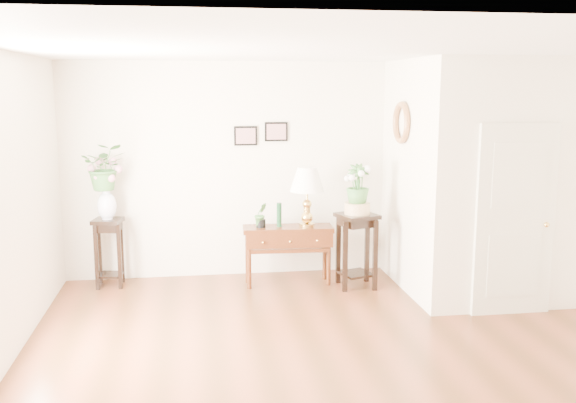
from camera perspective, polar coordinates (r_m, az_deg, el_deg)
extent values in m
cube|color=brown|center=(6.24, 4.67, -13.23)|extent=(6.00, 5.50, 0.02)
cube|color=white|center=(5.74, 5.08, 13.39)|extent=(6.00, 5.50, 0.02)
cube|color=white|center=(8.50, 0.61, 2.88)|extent=(6.00, 0.02, 2.80)
cube|color=white|center=(3.30, 16.02, -9.18)|extent=(6.00, 0.02, 2.80)
cube|color=white|center=(8.18, 16.43, 2.19)|extent=(1.80, 1.95, 2.80)
cube|color=beige|center=(7.35, 19.54, -1.60)|extent=(0.90, 0.05, 2.10)
cube|color=black|center=(8.35, -3.79, 5.84)|extent=(0.30, 0.02, 0.25)
cube|color=black|center=(8.39, -1.06, 6.22)|extent=(0.30, 0.02, 0.25)
torus|color=#A46D43|center=(7.89, 10.02, 6.92)|extent=(0.07, 0.51, 0.51)
cube|color=#331908|center=(8.13, -0.02, -4.81)|extent=(1.14, 0.43, 0.75)
cube|color=#D5AD55|center=(8.02, 1.70, 0.27)|extent=(0.53, 0.53, 0.75)
cylinder|color=#12381C|center=(8.00, -0.80, -1.06)|extent=(0.06, 0.06, 0.30)
imported|color=#3C7735|center=(7.97, -2.44, -1.27)|extent=(0.20, 0.18, 0.29)
cube|color=black|center=(8.35, -15.61, -4.40)|extent=(0.39, 0.39, 0.86)
imported|color=#3C7735|center=(8.15, -15.98, 3.26)|extent=(0.54, 0.47, 0.58)
cube|color=black|center=(8.06, 6.10, -4.35)|extent=(0.55, 0.55, 0.93)
cylinder|color=beige|center=(7.94, 6.18, -0.54)|extent=(0.42, 0.42, 0.14)
imported|color=#3C7735|center=(7.89, 6.22, 1.52)|extent=(0.30, 0.30, 0.50)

